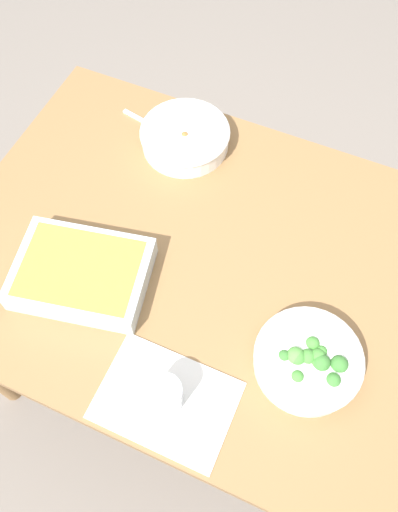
# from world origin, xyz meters

# --- Properties ---
(ground_plane) EXTENTS (6.00, 6.00, 0.00)m
(ground_plane) POSITION_xyz_m (0.00, 0.00, 0.00)
(ground_plane) COLOR slate
(dining_table) EXTENTS (1.20, 0.90, 0.74)m
(dining_table) POSITION_xyz_m (0.00, 0.00, 0.65)
(dining_table) COLOR olive
(dining_table) RESTS_ON ground_plane
(placemat) EXTENTS (0.28, 0.20, 0.00)m
(placemat) POSITION_xyz_m (0.08, -0.34, 0.74)
(placemat) COLOR silver
(placemat) RESTS_ON dining_table
(stew_bowl) EXTENTS (0.24, 0.24, 0.06)m
(stew_bowl) POSITION_xyz_m (-0.17, 0.30, 0.77)
(stew_bowl) COLOR white
(stew_bowl) RESTS_ON dining_table
(broccoli_bowl) EXTENTS (0.23, 0.23, 0.07)m
(broccoli_bowl) POSITION_xyz_m (0.32, -0.15, 0.77)
(broccoli_bowl) COLOR white
(broccoli_bowl) RESTS_ON dining_table
(baking_dish) EXTENTS (0.34, 0.28, 0.06)m
(baking_dish) POSITION_xyz_m (-0.22, -0.17, 0.77)
(baking_dish) COLOR silver
(baking_dish) RESTS_ON dining_table
(drink_cup) EXTENTS (0.07, 0.07, 0.08)m
(drink_cup) POSITION_xyz_m (0.08, -0.34, 0.78)
(drink_cup) COLOR #B2BCC6
(drink_cup) RESTS_ON dining_table
(spoon_by_stew) EXTENTS (0.18, 0.05, 0.01)m
(spoon_by_stew) POSITION_xyz_m (-0.27, 0.32, 0.74)
(spoon_by_stew) COLOR silver
(spoon_by_stew) RESTS_ON dining_table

